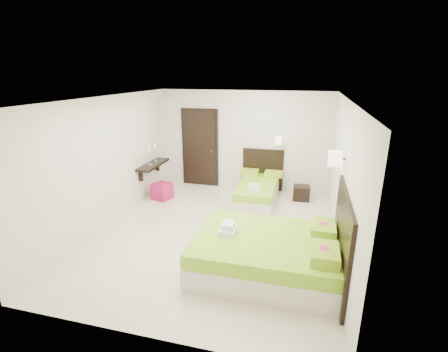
% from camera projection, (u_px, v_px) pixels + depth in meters
% --- Properties ---
extents(floor, '(5.50, 5.50, 0.00)m').
position_uv_depth(floor, '(215.00, 233.00, 6.42)').
color(floor, beige).
rests_on(floor, ground).
extents(bed_single, '(1.07, 1.79, 1.48)m').
position_uv_depth(bed_single, '(258.00, 189.00, 8.00)').
color(bed_single, beige).
rests_on(bed_single, ground).
extents(bed_double, '(2.25, 1.91, 1.85)m').
position_uv_depth(bed_double, '(272.00, 253.00, 5.10)').
color(bed_double, beige).
rests_on(bed_double, ground).
extents(nightstand, '(0.41, 0.37, 0.36)m').
position_uv_depth(nightstand, '(301.00, 193.00, 8.04)').
color(nightstand, black).
rests_on(nightstand, ground).
extents(ottoman, '(0.50, 0.50, 0.41)m').
position_uv_depth(ottoman, '(162.00, 191.00, 8.08)').
color(ottoman, '#961446').
rests_on(ottoman, ground).
extents(door, '(1.02, 0.15, 2.14)m').
position_uv_depth(door, '(200.00, 148.00, 8.87)').
color(door, black).
rests_on(door, ground).
extents(console_shelf, '(0.35, 1.20, 0.78)m').
position_uv_depth(console_shelf, '(153.00, 165.00, 8.14)').
color(console_shelf, black).
rests_on(console_shelf, ground).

